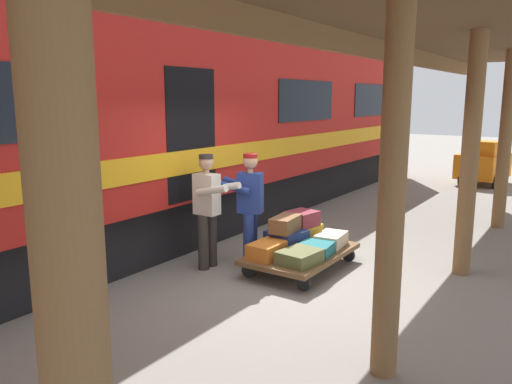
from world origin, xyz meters
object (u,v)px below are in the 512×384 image
suitcase_orange_carryall (269,250)px  porter_by_door (208,207)px  suitcase_brown_leather (285,224)px  train_car (124,125)px  suitcase_olive_duffel (299,257)px  luggage_cart (301,254)px  suitcase_teal_softside (316,249)px  porter_in_overalls (249,206)px  suitcase_yellow_case (302,233)px  baggage_tug (483,163)px  suitcase_burgundy_valise (302,219)px  suitcase_cream_canvas (331,240)px  suitcase_navy_fabric (286,240)px

suitcase_orange_carryall → porter_by_door: bearing=13.1°
suitcase_brown_leather → train_car: bearing=8.6°
train_car → suitcase_olive_duffel: bearing=179.6°
suitcase_olive_duffel → porter_by_door: porter_by_door is taller
luggage_cart → suitcase_teal_softside: (-0.25, -0.00, 0.13)m
suitcase_teal_softside → porter_in_overalls: size_ratio=0.27×
luggage_cart → suitcase_yellow_case: (0.25, -0.50, 0.17)m
luggage_cart → baggage_tug: bearing=-94.8°
suitcase_yellow_case → baggage_tug: (-1.05, -9.01, 0.23)m
suitcase_burgundy_valise → porter_in_overalls: 0.95m
suitcase_yellow_case → suitcase_cream_canvas: bearing=180.0°
suitcase_yellow_case → baggage_tug: bearing=-96.6°
luggage_cart → porter_in_overalls: bearing=20.1°
suitcase_cream_canvas → suitcase_burgundy_valise: bearing=1.1°
luggage_cart → suitcase_olive_duffel: suitcase_olive_duffel is taller
suitcase_brown_leather → baggage_tug: (-1.05, -9.54, -0.04)m
luggage_cart → suitcase_burgundy_valise: bearing=-62.2°
train_car → suitcase_navy_fabric: 3.38m
suitcase_olive_duffel → suitcase_yellow_case: bearing=-63.3°
suitcase_olive_duffel → baggage_tug: 10.02m
porter_in_overalls → baggage_tug: porter_in_overalls is taller
suitcase_orange_carryall → suitcase_cream_canvas: suitcase_orange_carryall is taller
suitcase_cream_canvas → baggage_tug: baggage_tug is taller
train_car → suitcase_teal_softside: bearing=-172.1°
suitcase_burgundy_valise → suitcase_orange_carryall: bearing=90.4°
suitcase_orange_carryall → porter_in_overalls: 0.77m
luggage_cart → suitcase_navy_fabric: (0.25, 0.00, 0.18)m
suitcase_orange_carryall → suitcase_navy_fabric: bearing=-90.0°
train_car → suitcase_yellow_case: bearing=-161.6°
suitcase_burgundy_valise → suitcase_teal_softside: bearing=136.1°
luggage_cart → suitcase_yellow_case: size_ratio=2.84×
suitcase_olive_duffel → porter_by_door: size_ratio=0.33×
suitcase_orange_carryall → suitcase_olive_duffel: (-0.50, 0.00, -0.02)m
suitcase_cream_canvas → porter_in_overalls: size_ratio=0.32×
suitcase_teal_softside → porter_in_overalls: 1.18m
luggage_cart → suitcase_brown_leather: size_ratio=3.27×
suitcase_olive_duffel → suitcase_cream_canvas: bearing=-90.0°
suitcase_olive_duffel → porter_in_overalls: porter_in_overalls is taller
suitcase_navy_fabric → suitcase_yellow_case: bearing=-90.0°
suitcase_cream_canvas → suitcase_burgundy_valise: (0.51, 0.01, 0.26)m
suitcase_olive_duffel → baggage_tug: bearing=-93.1°
train_car → suitcase_cream_canvas: size_ratio=38.08×
suitcase_olive_duffel → suitcase_cream_canvas: suitcase_cream_canvas is taller
train_car → porter_by_door: bearing=173.1°
luggage_cart → baggage_tug: size_ratio=0.98×
luggage_cart → suitcase_burgundy_valise: size_ratio=4.03×
suitcase_teal_softside → porter_by_door: (1.42, 0.71, 0.57)m
luggage_cart → porter_in_overalls: porter_in_overalls is taller
porter_in_overalls → baggage_tug: bearing=-98.9°
suitcase_olive_duffel → suitcase_teal_softside: bearing=-90.0°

